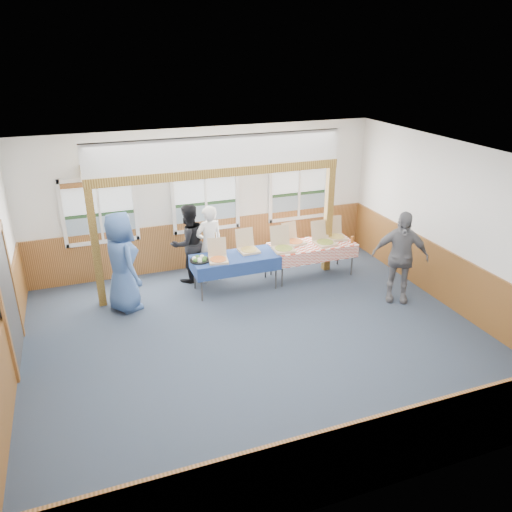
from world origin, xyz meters
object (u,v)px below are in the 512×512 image
(woman_black, at_px, (189,243))
(person_grey, at_px, (400,257))
(table_left, at_px, (235,259))
(woman_white, at_px, (209,244))
(table_right, at_px, (312,246))
(man_blue, at_px, (122,262))

(woman_black, bearing_deg, person_grey, 129.26)
(table_left, xyz_separation_m, woman_white, (-0.39, 0.59, 0.16))
(table_left, distance_m, woman_white, 0.72)
(table_left, xyz_separation_m, table_right, (1.82, 0.06, 0.00))
(table_right, xyz_separation_m, person_grey, (1.11, -1.64, 0.24))
(table_left, relative_size, woman_white, 1.12)
(table_right, height_order, man_blue, man_blue)
(woman_black, bearing_deg, table_left, 117.86)
(table_right, relative_size, person_grey, 1.03)
(table_right, distance_m, woman_white, 2.28)
(woman_white, relative_size, man_blue, 0.87)
(man_blue, relative_size, person_grey, 1.05)
(person_grey, bearing_deg, table_right, 154.63)
(woman_white, height_order, woman_black, woman_black)
(table_right, relative_size, woman_white, 1.12)
(table_left, relative_size, table_right, 0.99)
(table_right, distance_m, man_blue, 4.12)
(table_left, bearing_deg, man_blue, -166.90)
(table_left, xyz_separation_m, man_blue, (-2.29, -0.06, 0.29))
(table_right, xyz_separation_m, woman_white, (-2.21, 0.52, 0.16))
(woman_black, distance_m, person_grey, 4.40)
(woman_white, bearing_deg, table_right, 155.32)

